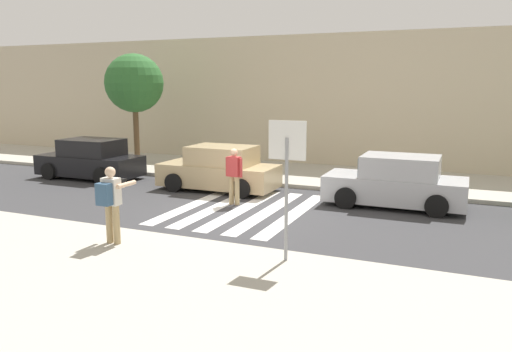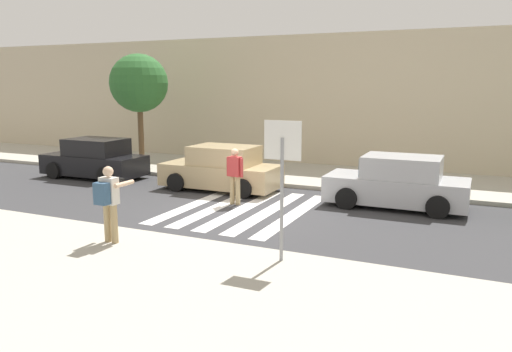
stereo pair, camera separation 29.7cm
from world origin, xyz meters
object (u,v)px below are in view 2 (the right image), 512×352
Objects in this scene: pedestrian_crossing at (235,173)px; parked_car_black at (95,159)px; stop_sign at (282,160)px; parked_car_tan at (222,169)px; photographer_with_backpack at (109,198)px; street_tree_west at (139,84)px; parked_car_silver at (397,183)px.

pedestrian_crossing reaches higher than parked_car_black.
stop_sign is 0.68× the size of parked_car_tan.
photographer_with_backpack reaches higher than parked_car_black.
street_tree_west reaches higher than stop_sign.
photographer_with_backpack reaches higher than parked_car_tan.
photographer_with_backpack is (-3.89, -0.52, -1.02)m from stop_sign.
parked_car_black is at bearing -180.00° from parked_car_tan.
parked_car_black is 5.65m from parked_car_tan.
photographer_with_backpack is 0.42× the size of parked_car_tan.
stop_sign is at bearing -102.12° from parked_car_silver.
stop_sign reaches higher than parked_car_black.
street_tree_west reaches higher than parked_car_black.
pedestrian_crossing reaches higher than parked_car_tan.
photographer_with_backpack reaches higher than pedestrian_crossing.
street_tree_west reaches higher than parked_car_tan.
parked_car_tan is (5.65, 0.00, 0.00)m from parked_car_black.
parked_car_black and parked_car_silver have the same top height.
stop_sign reaches higher than photographer_with_backpack.
parked_car_tan is at bearing 180.00° from parked_car_silver.
parked_car_black is at bearing 166.39° from pedestrian_crossing.
pedestrian_crossing is at bearing -32.93° from street_tree_west.
stop_sign reaches higher than parked_car_silver.
pedestrian_crossing is 0.42× the size of parked_car_black.
parked_car_black is at bearing 149.45° from stop_sign.
stop_sign is 1.62× the size of pedestrian_crossing.
street_tree_west is at bearing 166.52° from parked_car_silver.
street_tree_west reaches higher than pedestrian_crossing.
pedestrian_crossing is 0.42× the size of parked_car_tan.
photographer_with_backpack is 1.00× the size of pedestrian_crossing.
street_tree_west is at bearing 147.07° from pedestrian_crossing.
street_tree_west is (-6.85, 4.43, 2.68)m from pedestrian_crossing.
photographer_with_backpack reaches higher than parked_car_silver.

